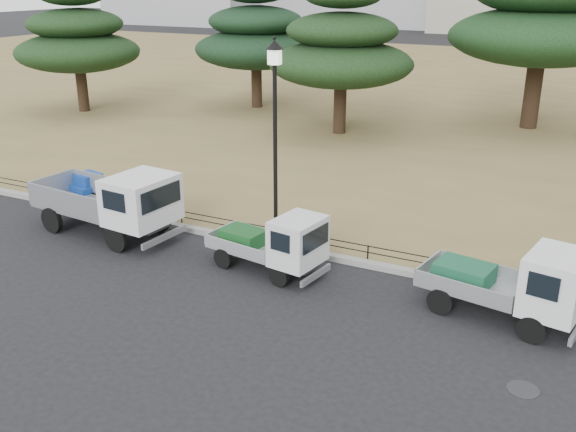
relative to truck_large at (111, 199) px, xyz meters
The scene contains 14 objects.
ground 5.75m from the truck_large, 14.13° to the right, with size 220.00×220.00×0.00m, color black.
lawn 29.75m from the truck_large, 79.40° to the left, with size 120.00×56.00×0.15m, color olive.
curb 5.70m from the truck_large, 12.62° to the left, with size 120.00×0.25×0.16m, color gray.
truck_large is the anchor object (origin of this frame).
truck_kei_front 5.44m from the truck_large, ahead, with size 3.26×1.76×1.64m.
truck_kei_rear 11.31m from the truck_large, ahead, with size 3.68×2.04×1.82m.
street_lamp 5.61m from the truck_large, 18.21° to the left, with size 0.50×0.50×5.55m.
pipe_fence 5.68m from the truck_large, 14.10° to the left, with size 38.00×0.04×0.40m.
tarp_pile 2.82m from the truck_large, 148.88° to the left, with size 1.94×1.61×1.13m.
manhole 12.29m from the truck_large, 12.15° to the right, with size 0.60×0.60×0.01m, color #2D2D30.
pine_west_far 19.18m from the truck_large, 135.55° to the left, with size 6.63×6.63×6.70m.
pine_west_near 19.53m from the truck_large, 106.33° to the left, with size 6.81×6.81×6.81m.
pine_center_left 14.99m from the truck_large, 85.13° to the left, with size 6.70×6.70×6.82m.
pine_center_right 22.34m from the truck_large, 65.11° to the left, with size 8.59×8.59×9.11m.
Camera 1 is at (7.04, -12.16, 7.25)m, focal length 40.00 mm.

